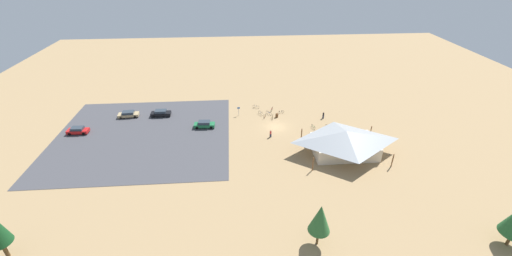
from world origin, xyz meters
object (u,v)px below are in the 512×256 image
lot_sign (239,110)px  bicycle_purple_back_row (342,127)px  pine_west (320,218)px  bicycle_teal_lone_east (327,127)px  bicycle_yellow_front_row (272,117)px  visitor_by_pavilion (271,133)px  car_black_near_entry (161,113)px  bicycle_orange_mid_cluster (265,116)px  bicycle_silver_yard_left (256,107)px  visitor_crossing_yard (323,115)px  bicycle_white_near_sign (261,113)px  car_tan_second_row (128,114)px  car_red_aisle_side (78,130)px  bicycle_black_edge_north (281,112)px  bicycle_blue_edge_south (269,113)px  trash_bin (277,115)px  car_green_back_corner (204,124)px  bike_pavilion (345,141)px  bicycle_red_trailside (272,109)px  bicycle_green_yard_center (313,127)px

lot_sign → bicycle_purple_back_row: bearing=160.3°
pine_west → bicycle_teal_lone_east: (-9.48, -29.75, -4.12)m
bicycle_yellow_front_row → visitor_by_pavilion: size_ratio=1.11×
bicycle_yellow_front_row → car_black_near_entry: size_ratio=0.40×
bicycle_orange_mid_cluster → bicycle_silver_yard_left: size_ratio=1.02×
pine_west → visitor_crossing_yard: pine_west is taller
bicycle_white_near_sign → bicycle_yellow_front_row: size_ratio=0.82×
lot_sign → bicycle_teal_lone_east: lot_sign is taller
bicycle_purple_back_row → visitor_by_pavilion: bearing=8.1°
car_tan_second_row → car_red_aisle_side: (8.46, 6.81, 0.03)m
bicycle_silver_yard_left → visitor_crossing_yard: 16.09m
car_red_aisle_side → visitor_by_pavilion: 39.98m
bicycle_teal_lone_east → bicycle_black_edge_north: 11.76m
bicycle_blue_edge_south → visitor_crossing_yard: (-12.08, 2.82, 0.45)m
trash_bin → visitor_by_pavilion: bearing=74.2°
visitor_by_pavilion → bicycle_teal_lone_east: bearing=-168.4°
lot_sign → car_tan_second_row: size_ratio=0.47×
car_black_near_entry → bicycle_teal_lone_east: bearing=166.8°
bicycle_blue_edge_south → bicycle_orange_mid_cluster: 1.90m
bicycle_black_edge_north → car_black_near_entry: (27.59, -0.77, 0.42)m
bicycle_orange_mid_cluster → visitor_by_pavilion: 8.48m
bicycle_purple_back_row → visitor_crossing_yard: size_ratio=0.93×
bicycle_yellow_front_row → bicycle_black_edge_north: (-2.29, -2.40, -0.03)m
trash_bin → lot_sign: bearing=-9.9°
lot_sign → car_red_aisle_side: size_ratio=0.52×
bicycle_blue_edge_south → bicycle_black_edge_north: size_ratio=0.90×
car_green_back_corner → visitor_by_pavilion: 14.59m
bike_pavilion → bicycle_orange_mid_cluster: (13.41, -15.12, -2.34)m
bicycle_white_near_sign → bicycle_orange_mid_cluster: bearing=116.0°
bicycle_purple_back_row → car_red_aisle_side: (55.40, -2.21, 0.35)m
bicycle_silver_yard_left → trash_bin: bearing=131.0°
bicycle_purple_back_row → car_tan_second_row: size_ratio=0.33×
car_red_aisle_side → bicycle_teal_lone_east: bearing=177.9°
bicycle_red_trailside → visitor_crossing_yard: 12.10m
bicycle_black_edge_north → car_tan_second_row: size_ratio=0.34×
bicycle_white_near_sign → bicycle_green_yard_center: 12.84m
bicycle_red_trailside → bicycle_yellow_front_row: bearing=85.2°
lot_sign → car_green_back_corner: (7.49, 5.07, -0.64)m
trash_bin → bicycle_white_near_sign: (3.56, -1.50, -0.05)m
trash_bin → bicycle_silver_yard_left: bearing=-49.0°
pine_west → bicycle_black_edge_north: 37.74m
bike_pavilion → car_black_near_entry: bike_pavilion is taller
bicycle_silver_yard_left → bicycle_green_yard_center: bearing=137.0°
bicycle_purple_back_row → bicycle_white_near_sign: bearing=-25.0°
bicycle_orange_mid_cluster → bicycle_red_trailside: (-2.01, -3.42, 0.03)m
bicycle_blue_edge_south → bicycle_yellow_front_row: (-0.61, 2.10, -0.01)m
car_green_back_corner → visitor_by_pavilion: visitor_by_pavilion is taller
trash_bin → bicycle_teal_lone_east: size_ratio=0.50×
pine_west → bicycle_red_trailside: (1.32, -39.06, -4.13)m
bicycle_blue_edge_south → bicycle_silver_yard_left: bicycle_blue_edge_south is taller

